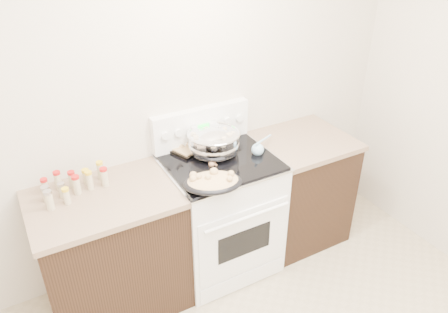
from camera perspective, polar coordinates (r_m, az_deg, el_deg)
room_shell at (r=1.49m, az=14.08°, el=-3.10°), size 4.10×3.60×2.75m
counter_left at (r=3.11m, az=-14.37°, el=-11.93°), size 0.93×0.67×0.92m
counter_right at (r=3.66m, az=9.59°, el=-4.07°), size 0.73×0.67×0.92m
kitchen_range at (r=3.30m, az=-0.46°, el=-7.25°), size 0.78×0.73×1.22m
mixing_bowl at (r=3.08m, az=-1.34°, el=1.78°), size 0.43×0.43×0.22m
roasting_pan at (r=2.73m, az=-1.49°, el=-3.33°), size 0.43×0.37×0.12m
baking_sheet at (r=3.22m, az=-4.31°, el=1.59°), size 0.42×0.35×0.06m
wooden_spoon at (r=3.02m, az=-1.93°, el=-0.60°), size 0.05×0.27×0.04m
blue_ladle at (r=3.12m, az=4.49°, el=1.03°), size 0.26×0.19×0.11m
spice_jars at (r=2.88m, az=-19.19°, el=-3.43°), size 0.41×0.24×0.13m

